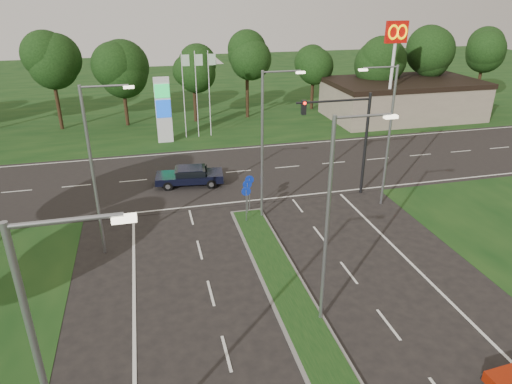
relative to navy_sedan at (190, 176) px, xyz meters
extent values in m
cube|color=#113311|center=(2.95, 32.72, -0.71)|extent=(160.00, 50.00, 0.02)
cube|color=black|center=(2.95, 1.72, -0.71)|extent=(160.00, 12.00, 0.02)
cube|color=slate|center=(2.95, -18.28, -0.65)|extent=(2.00, 26.00, 0.12)
cube|color=gray|center=(24.95, 13.72, 1.29)|extent=(16.00, 9.00, 4.00)
cylinder|color=gray|center=(3.75, -16.28, 3.79)|extent=(0.16, 0.16, 9.00)
cylinder|color=gray|center=(4.85, -16.28, 8.19)|extent=(2.20, 0.10, 0.10)
cube|color=#FFF2CC|center=(5.95, -16.28, 8.09)|extent=(0.50, 0.22, 0.12)
cylinder|color=gray|center=(3.75, -6.28, 3.79)|extent=(0.16, 0.16, 9.00)
cylinder|color=gray|center=(4.85, -6.28, 8.19)|extent=(2.20, 0.10, 0.10)
cube|color=#FFF2CC|center=(5.95, -6.28, 8.09)|extent=(0.50, 0.22, 0.12)
cylinder|color=gray|center=(-4.45, -22.28, 8.19)|extent=(2.20, 0.10, 0.10)
cube|color=#FFF2CC|center=(-3.35, -22.28, 8.09)|extent=(0.50, 0.22, 0.12)
cylinder|color=gray|center=(-5.55, -8.28, 3.79)|extent=(0.16, 0.16, 9.00)
cylinder|color=gray|center=(-4.45, -8.28, 8.19)|extent=(2.20, 0.10, 0.10)
cube|color=#FFF2CC|center=(-3.35, -8.28, 8.09)|extent=(0.50, 0.22, 0.12)
cylinder|color=gray|center=(11.95, -6.28, 3.79)|extent=(0.16, 0.16, 9.00)
cylinder|color=gray|center=(10.85, -6.28, 8.19)|extent=(2.20, 0.10, 0.10)
cube|color=#FFF2CC|center=(9.75, -6.28, 8.09)|extent=(0.50, 0.22, 0.12)
cylinder|color=black|center=(11.45, -4.28, 2.79)|extent=(0.20, 0.20, 7.00)
cylinder|color=black|center=(8.95, -4.28, 5.89)|extent=(5.00, 0.14, 0.14)
cube|color=black|center=(6.95, -4.28, 5.59)|extent=(0.28, 0.28, 0.90)
sphere|color=#FF190C|center=(6.95, -4.46, 5.89)|extent=(0.20, 0.20, 0.20)
cylinder|color=gray|center=(2.65, -6.78, 0.39)|extent=(0.06, 0.06, 2.20)
cylinder|color=#0C26A5|center=(2.65, -6.78, 1.39)|extent=(0.56, 0.04, 0.56)
cylinder|color=gray|center=(2.95, -5.78, 0.39)|extent=(0.06, 0.06, 2.20)
cylinder|color=#0C26A5|center=(2.95, -5.78, 1.39)|extent=(0.56, 0.04, 0.56)
cylinder|color=gray|center=(3.25, -5.08, 0.39)|extent=(0.06, 0.06, 2.20)
cylinder|color=#0C26A5|center=(3.25, -5.08, 1.39)|extent=(0.56, 0.04, 0.56)
cube|color=silver|center=(-1.05, 10.72, 2.29)|extent=(1.40, 0.30, 6.00)
cube|color=#0CA53F|center=(-1.05, 10.54, 4.09)|extent=(1.30, 0.08, 1.20)
cube|color=#0C3FBF|center=(-1.05, 10.54, 2.49)|extent=(1.30, 0.08, 1.60)
cylinder|color=silver|center=(0.95, 11.72, 3.29)|extent=(0.08, 0.08, 8.00)
cube|color=#B2D8B2|center=(1.30, 11.72, 6.49)|extent=(0.70, 0.02, 1.00)
cylinder|color=silver|center=(2.15, 11.72, 3.29)|extent=(0.08, 0.08, 8.00)
cube|color=#B2D8B2|center=(2.50, 11.72, 6.49)|extent=(0.70, 0.02, 1.00)
cylinder|color=silver|center=(3.35, 11.72, 3.29)|extent=(0.08, 0.08, 8.00)
cube|color=#B2D8B2|center=(3.70, 11.72, 6.49)|extent=(0.70, 0.02, 1.00)
cylinder|color=silver|center=(20.95, 9.72, 4.29)|extent=(0.30, 0.30, 10.00)
cube|color=#BF0C07|center=(20.95, 9.72, 8.69)|extent=(2.20, 0.35, 2.00)
torus|color=#FFC600|center=(20.50, 9.50, 8.69)|extent=(1.06, 0.16, 1.06)
torus|color=#FFC600|center=(21.40, 9.50, 8.69)|extent=(1.06, 0.16, 1.06)
cylinder|color=black|center=(2.95, 17.72, 1.49)|extent=(0.36, 0.36, 4.40)
sphere|color=black|center=(2.95, 17.72, 5.79)|extent=(6.00, 6.00, 6.00)
sphere|color=black|center=(3.25, 17.52, 6.79)|extent=(4.80, 4.80, 4.80)
cube|color=black|center=(-0.02, 0.00, -0.11)|extent=(4.98, 2.50, 0.49)
cube|color=black|center=(0.07, -0.01, 0.36)|extent=(2.29, 1.90, 0.46)
cube|color=black|center=(0.07, -0.01, 0.59)|extent=(1.89, 1.76, 0.04)
cylinder|color=black|center=(-1.65, -0.71, -0.37)|extent=(0.70, 0.29, 0.67)
cylinder|color=black|center=(-1.44, 1.07, -0.37)|extent=(0.70, 0.29, 0.67)
cylinder|color=black|center=(1.39, -1.07, -0.37)|extent=(0.70, 0.29, 0.67)
cylinder|color=black|center=(1.60, 0.72, -0.37)|extent=(0.70, 0.29, 0.67)
camera|label=1|loc=(-2.74, -30.87, 12.33)|focal=32.00mm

